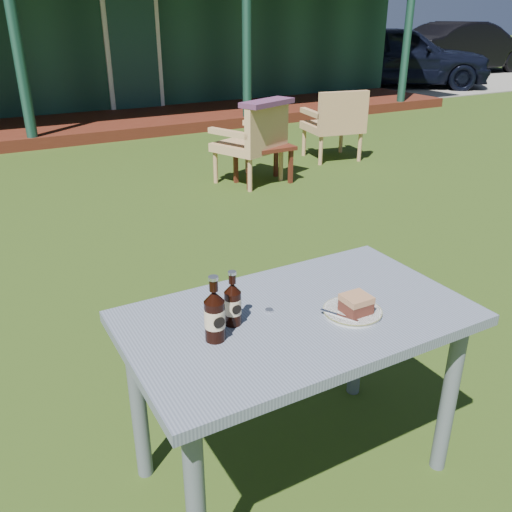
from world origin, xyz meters
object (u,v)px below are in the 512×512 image
cola_bottle_near (233,303)px  side_table (263,151)px  car_far (467,48)px  car_near (399,56)px  plate (352,311)px  armchair_right (336,121)px  cake_slice (356,304)px  armchair_left (254,139)px  cafe_table (297,338)px  cola_bottle_far (215,315)px

cola_bottle_near → side_table: (2.12, 3.48, -0.46)m
car_far → car_near: bearing=112.5°
plate → armchair_right: (2.99, 4.06, -0.25)m
cake_slice → side_table: 4.05m
plate → armchair_right: size_ratio=0.24×
cola_bottle_near → armchair_left: 4.08m
side_table → car_near: bearing=38.6°
cake_slice → side_table: cake_slice is taller
cafe_table → armchair_left: (1.81, 3.57, -0.15)m
cola_bottle_near → cafe_table: bearing=-12.0°
car_near → armchair_right: bearing=166.3°
cola_bottle_near → car_far: bearing=38.7°
cake_slice → armchair_right: (2.99, 4.07, -0.29)m
car_far → cake_slice: 16.71m
cake_slice → cola_bottle_far: bearing=168.4°
armchair_right → cola_bottle_far: bearing=-131.2°
cola_bottle_near → car_near: bearing=44.8°
cola_bottle_far → plate: bearing=-9.9°
car_far → cafe_table: size_ratio=3.64×
car_near → armchair_right: (-5.68, -5.10, -0.25)m
car_near → cola_bottle_near: (-9.06, -9.01, 0.08)m
plate → side_table: plate is taller
car_near → cola_bottle_near: bearing=169.2°
car_far → cafe_table: car_far is taller
cake_slice → armchair_left: (1.64, 3.68, -0.30)m
armchair_right → side_table: bearing=-161.0°
armchair_right → plate: bearing=-126.4°
car_near → cafe_table: 12.66m
car_far → cola_bottle_near: (-13.20, -10.58, 0.08)m
car_far → cola_bottle_near: car_far is taller
armchair_right → car_far: bearing=34.2°
plate → armchair_right: armchair_right is taller
cake_slice → cafe_table: bearing=146.7°
cola_bottle_near → armchair_left: bearing=60.0°
cake_slice → car_far: bearing=40.0°
cola_bottle_far → armchair_right: (3.48, 3.97, -0.34)m
car_near → cola_bottle_near: 12.78m
cafe_table → plate: plate is taller
cola_bottle_far → armchair_right: 5.29m
car_near → plate: 12.61m
cake_slice → armchair_left: size_ratio=0.11×
armchair_left → cola_bottle_far: bearing=-120.8°
car_near → cola_bottle_far: 12.89m
cola_bottle_far → cola_bottle_near: bearing=31.6°
car_near → side_table: 8.88m
car_near → cafe_table: size_ratio=3.52×
cola_bottle_near → cola_bottle_far: (-0.09, -0.06, 0.01)m
armchair_right → side_table: (-1.26, -0.43, -0.13)m
armchair_left → side_table: 0.16m
car_near → cafe_table: bearing=170.1°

